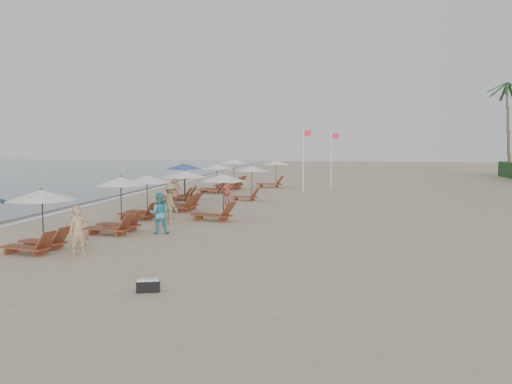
% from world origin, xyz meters
% --- Properties ---
extents(ground, '(160.00, 160.00, 0.00)m').
position_xyz_m(ground, '(0.00, 0.00, 0.00)').
color(ground, tan).
rests_on(ground, ground).
extents(wet_sand_band, '(3.20, 140.00, 0.01)m').
position_xyz_m(wet_sand_band, '(-12.50, 10.00, 0.00)').
color(wet_sand_band, '#6B5E4C').
rests_on(wet_sand_band, ground).
extents(foam_line, '(0.50, 140.00, 0.02)m').
position_xyz_m(foam_line, '(-11.20, 10.00, 0.01)').
color(foam_line, white).
rests_on(foam_line, ground).
extents(lounger_station_0, '(2.51, 2.36, 2.14)m').
position_xyz_m(lounger_station_0, '(-6.50, -3.80, 1.21)').
color(lounger_station_0, brown).
rests_on(lounger_station_0, ground).
extents(lounger_station_1, '(2.47, 2.06, 2.33)m').
position_xyz_m(lounger_station_1, '(-5.49, 0.08, 1.10)').
color(lounger_station_1, brown).
rests_on(lounger_station_1, ground).
extents(lounger_station_2, '(2.64, 2.43, 2.12)m').
position_xyz_m(lounger_station_2, '(-5.96, 4.17, 1.16)').
color(lounger_station_2, brown).
rests_on(lounger_station_2, ground).
extents(lounger_station_3, '(2.71, 2.44, 2.18)m').
position_xyz_m(lounger_station_3, '(-5.04, 7.24, 1.14)').
color(lounger_station_3, brown).
rests_on(lounger_station_3, ground).
extents(lounger_station_4, '(2.55, 2.34, 2.36)m').
position_xyz_m(lounger_station_4, '(-6.62, 12.04, 1.24)').
color(lounger_station_4, brown).
rests_on(lounger_station_4, ground).
extents(lounger_station_5, '(2.66, 2.40, 2.13)m').
position_xyz_m(lounger_station_5, '(-5.74, 17.02, 1.11)').
color(lounger_station_5, brown).
rests_on(lounger_station_5, ground).
extents(lounger_station_6, '(2.74, 2.73, 2.39)m').
position_xyz_m(lounger_station_6, '(-5.27, 20.38, 1.03)').
color(lounger_station_6, brown).
rests_on(lounger_station_6, ground).
extents(inland_station_0, '(2.77, 2.24, 2.22)m').
position_xyz_m(inland_station_0, '(-2.20, 4.18, 1.34)').
color(inland_station_0, brown).
rests_on(inland_station_0, ground).
extents(inland_station_1, '(2.53, 2.24, 2.22)m').
position_xyz_m(inland_station_1, '(-2.30, 12.81, 1.49)').
color(inland_station_1, brown).
rests_on(inland_station_1, ground).
extents(inland_station_2, '(2.84, 2.24, 2.22)m').
position_xyz_m(inland_station_2, '(-2.12, 22.30, 1.30)').
color(inland_station_2, brown).
rests_on(inland_station_2, ground).
extents(beachgoer_near, '(0.74, 0.69, 1.69)m').
position_xyz_m(beachgoer_near, '(-4.76, -4.26, 0.85)').
color(beachgoer_near, '#A67F5A').
rests_on(beachgoer_near, ground).
extents(beachgoer_mid_a, '(0.95, 0.82, 1.68)m').
position_xyz_m(beachgoer_mid_a, '(-3.66, 0.20, 0.84)').
color(beachgoer_mid_a, teal).
rests_on(beachgoer_mid_a, ground).
extents(beachgoer_mid_b, '(1.30, 1.39, 1.89)m').
position_xyz_m(beachgoer_mid_b, '(-4.05, 2.81, 0.94)').
color(beachgoer_mid_b, olive).
rests_on(beachgoer_mid_b, ground).
extents(beachgoer_far_a, '(0.91, 0.93, 1.57)m').
position_xyz_m(beachgoer_far_a, '(-3.09, 9.87, 0.78)').
color(beachgoer_far_a, '#D15F53').
rests_on(beachgoer_far_a, ground).
extents(beachgoer_far_b, '(0.87, 0.86, 1.52)m').
position_xyz_m(beachgoer_far_b, '(-6.89, 11.70, 0.76)').
color(beachgoer_far_b, '#A8715B').
rests_on(beachgoer_far_b, ground).
extents(duffel_bag, '(0.64, 0.45, 0.32)m').
position_xyz_m(duffel_bag, '(-1.01, -7.67, 0.16)').
color(duffel_bag, black).
rests_on(duffel_bag, ground).
extents(flag_pole_near, '(0.59, 0.08, 4.79)m').
position_xyz_m(flag_pole_near, '(0.75, 18.38, 2.65)').
color(flag_pole_near, silver).
rests_on(flag_pole_near, ground).
extents(flag_pole_far, '(0.59, 0.08, 4.59)m').
position_xyz_m(flag_pole_far, '(2.72, 20.44, 2.54)').
color(flag_pole_far, silver).
rests_on(flag_pole_far, ground).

